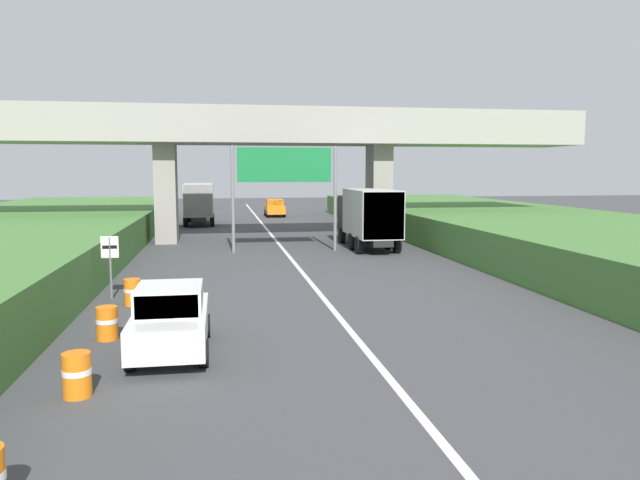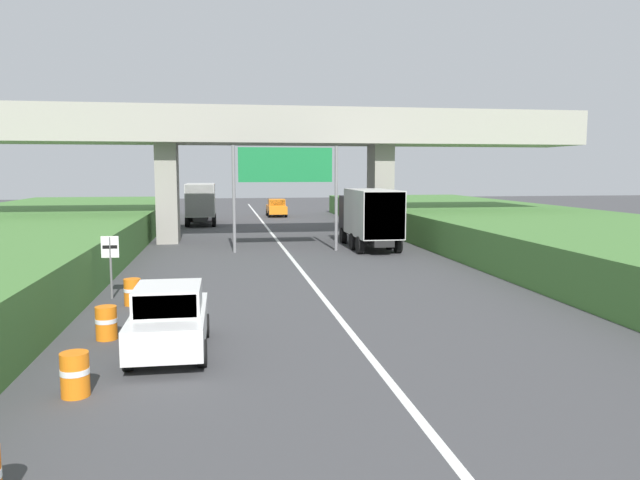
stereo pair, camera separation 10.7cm
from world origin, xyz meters
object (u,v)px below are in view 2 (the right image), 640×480
truck_black (369,215)px  overhead_highway_sign (286,173)px  construction_barrel_1 (75,374)px  car_orange (277,208)px  construction_barrel_2 (106,323)px  truck_red (201,201)px  car_white (169,319)px  speed_limit_sign (110,257)px  construction_barrel_3 (133,292)px

truck_black → overhead_highway_sign: bearing=-173.0°
construction_barrel_1 → overhead_highway_sign: bearing=73.0°
car_orange → construction_barrel_2: car_orange is taller
truck_red → car_white: 36.70m
construction_barrel_2 → overhead_highway_sign: bearing=68.6°
truck_black → construction_barrel_1: truck_black is taller
overhead_highway_sign → truck_black: (4.91, 0.60, -2.45)m
car_white → car_orange: bearing=81.5°
car_orange → car_white: bearing=-98.5°
construction_barrel_2 → construction_barrel_1: bearing=-88.0°
construction_barrel_1 → truck_black: bearing=62.3°
truck_red → construction_barrel_1: truck_red is taller
overhead_highway_sign → car_orange: (1.80, 26.08, -3.53)m
speed_limit_sign → car_orange: size_ratio=0.54×
car_orange → overhead_highway_sign: bearing=-93.9°
construction_barrel_2 → truck_red: bearing=87.8°
car_white → construction_barrel_2: 2.37m
overhead_highway_sign → car_orange: 26.38m
car_orange → construction_barrel_2: (-8.41, -42.98, -0.40)m
construction_barrel_2 → construction_barrel_3: same height
truck_black → construction_barrel_2: size_ratio=8.11×
overhead_highway_sign → truck_red: (-5.24, 18.27, -2.45)m
speed_limit_sign → car_white: (2.57, -6.88, -0.62)m
truck_black → construction_barrel_3: size_ratio=8.11×
car_orange → construction_barrel_1: (-8.26, -47.18, -0.40)m
construction_barrel_2 → speed_limit_sign: bearing=98.3°
truck_red → car_white: truck_red is taller
car_orange → construction_barrel_3: car_orange is taller
construction_barrel_2 → construction_barrel_3: size_ratio=1.00×
car_white → car_orange: same height
truck_black → car_orange: size_ratio=1.78×
overhead_highway_sign → construction_barrel_2: overhead_highway_sign is taller
truck_red → truck_black: bearing=-60.1°
truck_red → construction_barrel_2: size_ratio=8.11×
speed_limit_sign → car_orange: speed_limit_sign is taller
truck_red → construction_barrel_3: (-1.29, -30.97, -1.47)m
car_white → construction_barrel_2: size_ratio=4.56×
truck_red → car_orange: (7.03, 7.81, -1.08)m
overhead_highway_sign → speed_limit_sign: bearing=-122.7°
truck_red → construction_barrel_2: truck_red is taller
car_orange → construction_barrel_3: size_ratio=4.56×
construction_barrel_3 → speed_limit_sign: bearing=126.8°
speed_limit_sign → overhead_highway_sign: bearing=57.3°
speed_limit_sign → truck_red: bearing=85.8°
truck_black → car_orange: (-3.12, 25.48, -1.08)m
truck_red → construction_barrel_1: bearing=-91.8°
truck_red → construction_barrel_1: size_ratio=8.11×
speed_limit_sign → truck_black: truck_black is taller
overhead_highway_sign → construction_barrel_1: (-6.47, -21.10, -3.93)m
overhead_highway_sign → truck_black: 5.52m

